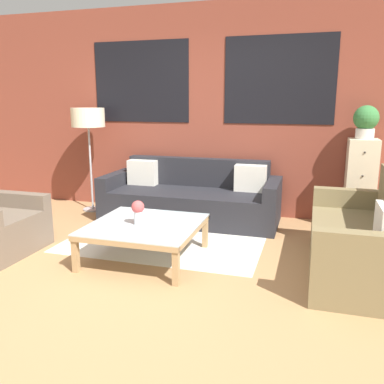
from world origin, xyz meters
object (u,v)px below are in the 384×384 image
coffee_table (145,228)px  floor_lamp (88,121)px  couch_dark (191,199)px  flower_vase (138,210)px  drawer_cabinet (360,184)px  settee_vintage (364,241)px  potted_plant (366,121)px

coffee_table → floor_lamp: floor_lamp is taller
couch_dark → floor_lamp: 1.80m
flower_vase → coffee_table: bearing=43.4°
coffee_table → drawer_cabinet: (2.11, 1.68, 0.23)m
flower_vase → drawer_cabinet: bearing=38.6°
flower_vase → couch_dark: bearing=86.7°
settee_vintage → coffee_table: 2.04m
floor_lamp → potted_plant: 3.58m
coffee_table → potted_plant: potted_plant is taller
couch_dark → settee_vintage: (1.99, -1.21, 0.03)m
coffee_table → floor_lamp: bearing=134.2°
floor_lamp → flower_vase: 2.23m
coffee_table → drawer_cabinet: bearing=38.5°
settee_vintage → drawer_cabinet: bearing=86.6°
coffee_table → potted_plant: bearing=38.5°
potted_plant → flower_vase: bearing=-141.4°
couch_dark → floor_lamp: (-1.50, 0.05, 1.00)m
settee_vintage → floor_lamp: size_ratio=1.16×
couch_dark → coffee_table: 1.45m
floor_lamp → potted_plant: (3.58, 0.18, 0.04)m
coffee_table → floor_lamp: size_ratio=0.72×
potted_plant → couch_dark: bearing=-173.7°
floor_lamp → drawer_cabinet: 3.65m
couch_dark → coffee_table: couch_dark is taller
couch_dark → floor_lamp: floor_lamp is taller
couch_dark → flower_vase: bearing=-93.3°
potted_plant → settee_vintage: bearing=-93.4°
floor_lamp → drawer_cabinet: floor_lamp is taller
settee_vintage → flower_vase: 2.11m
settee_vintage → floor_lamp: bearing=160.1°
couch_dark → coffee_table: size_ratio=2.18×
settee_vintage → coffee_table: bearing=-173.2°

